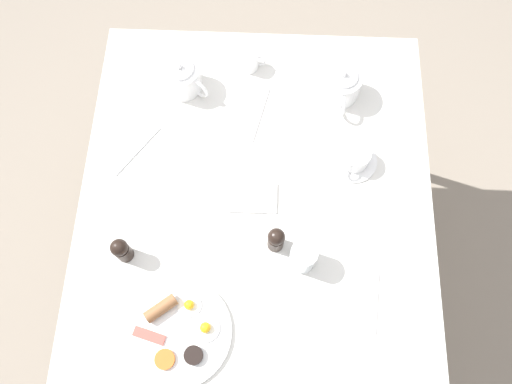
# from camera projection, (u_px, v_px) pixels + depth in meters

# --- Properties ---
(ground_plane) EXTENTS (8.00, 8.00, 0.00)m
(ground_plane) POSITION_uv_depth(u_px,v_px,m) (256.00, 259.00, 2.14)
(ground_plane) COLOR gray
(table) EXTENTS (0.99, 1.11, 0.78)m
(table) POSITION_uv_depth(u_px,v_px,m) (256.00, 203.00, 1.48)
(table) COLOR silver
(table) RESTS_ON ground_plane
(breakfast_plate) EXTENTS (0.28, 0.28, 0.04)m
(breakfast_plate) POSITION_uv_depth(u_px,v_px,m) (178.00, 331.00, 1.27)
(breakfast_plate) COLOR white
(breakfast_plate) RESTS_ON table
(teapot_near) EXTENTS (0.17, 0.12, 0.11)m
(teapot_near) POSITION_uv_depth(u_px,v_px,m) (182.00, 78.00, 1.49)
(teapot_near) COLOR white
(teapot_near) RESTS_ON table
(teapot_far) EXTENTS (0.12, 0.20, 0.11)m
(teapot_far) POSITION_uv_depth(u_px,v_px,m) (341.00, 85.00, 1.48)
(teapot_far) COLOR white
(teapot_far) RESTS_ON table
(teacup_with_saucer_left) EXTENTS (0.14, 0.14, 0.06)m
(teacup_with_saucer_left) POSITION_uv_depth(u_px,v_px,m) (354.00, 158.00, 1.42)
(teacup_with_saucer_left) COLOR white
(teacup_with_saucer_left) RESTS_ON table
(water_glass_tall) EXTENTS (0.07, 0.07, 0.09)m
(water_glass_tall) POSITION_uv_depth(u_px,v_px,m) (303.00, 257.00, 1.30)
(water_glass_tall) COLOR white
(water_glass_tall) RESTS_ON table
(creamer_jug) EXTENTS (0.08, 0.06, 0.06)m
(creamer_jug) POSITION_uv_depth(u_px,v_px,m) (249.00, 61.00, 1.53)
(creamer_jug) COLOR white
(creamer_jug) RESTS_ON table
(pepper_grinder) EXTENTS (0.05, 0.05, 0.10)m
(pepper_grinder) POSITION_uv_depth(u_px,v_px,m) (276.00, 239.00, 1.31)
(pepper_grinder) COLOR black
(pepper_grinder) RESTS_ON table
(salt_grinder) EXTENTS (0.05, 0.05, 0.10)m
(salt_grinder) POSITION_uv_depth(u_px,v_px,m) (121.00, 250.00, 1.30)
(salt_grinder) COLOR black
(salt_grinder) RESTS_ON table
(napkin_folded) EXTENTS (0.14, 0.09, 0.01)m
(napkin_folded) POSITION_uv_depth(u_px,v_px,m) (253.00, 198.00, 1.40)
(napkin_folded) COLOR white
(napkin_folded) RESTS_ON table
(fork_by_plate) EXTENTS (0.06, 0.19, 0.00)m
(fork_by_plate) POSITION_uv_depth(u_px,v_px,m) (260.00, 114.00, 1.50)
(fork_by_plate) COLOR silver
(fork_by_plate) RESTS_ON table
(knife_by_plate) EXTENTS (0.12, 0.17, 0.00)m
(knife_by_plate) POSITION_uv_depth(u_px,v_px,m) (137.00, 151.00, 1.46)
(knife_by_plate) COLOR silver
(knife_by_plate) RESTS_ON table
(spoon_for_tea) EXTENTS (0.03, 0.16, 0.00)m
(spoon_for_tea) POSITION_uv_depth(u_px,v_px,m) (375.00, 302.00, 1.30)
(spoon_for_tea) COLOR silver
(spoon_for_tea) RESTS_ON table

